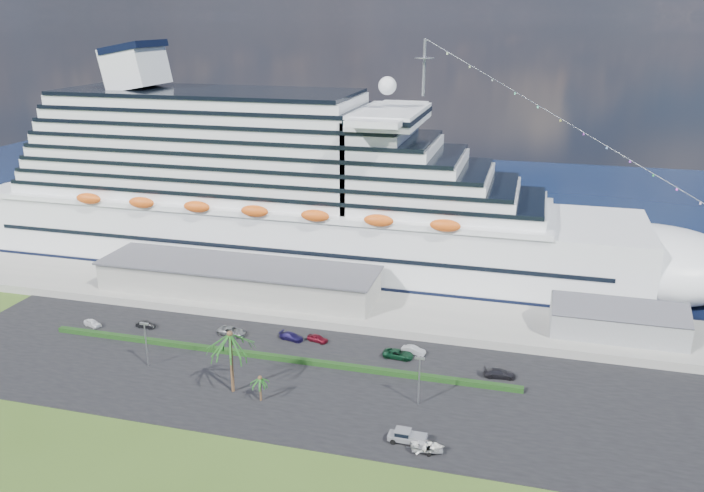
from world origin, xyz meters
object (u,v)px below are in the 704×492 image
(parked_car_3, at_px, (291,336))
(boat_trailer, at_px, (428,446))
(cruise_ship, at_px, (290,199))
(pickup_truck, at_px, (407,436))

(parked_car_3, relative_size, boat_trailer, 0.85)
(cruise_ship, bearing_deg, boat_trailer, -56.64)
(pickup_truck, distance_m, boat_trailer, 3.66)
(cruise_ship, height_order, parked_car_3, cruise_ship)
(pickup_truck, xyz_separation_m, boat_trailer, (3.27, -1.66, -0.04))
(cruise_ship, relative_size, pickup_truck, 34.07)
(cruise_ship, xyz_separation_m, boat_trailer, (44.97, -68.31, -15.54))
(cruise_ship, xyz_separation_m, pickup_truck, (41.70, -66.65, -15.49))
(boat_trailer, bearing_deg, parked_car_3, 137.04)
(cruise_ship, height_order, boat_trailer, cruise_ship)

